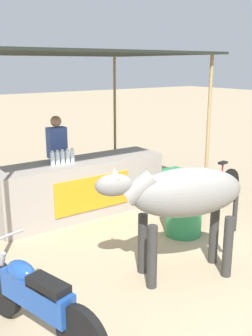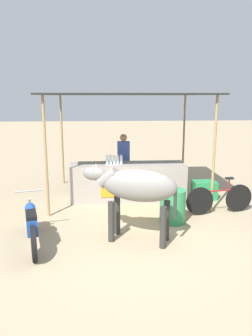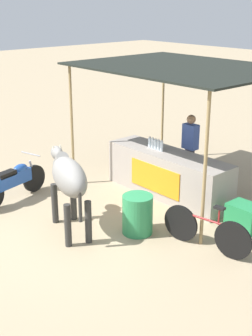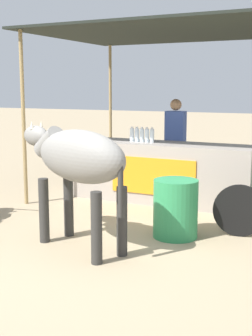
% 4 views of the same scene
% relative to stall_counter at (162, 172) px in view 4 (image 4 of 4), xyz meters
% --- Properties ---
extents(ground_plane, '(60.00, 60.00, 0.00)m').
position_rel_stall_counter_xyz_m(ground_plane, '(0.00, -2.20, -0.48)').
color(ground_plane, tan).
extents(stall_counter, '(3.00, 0.82, 0.96)m').
position_rel_stall_counter_xyz_m(stall_counter, '(0.00, 0.00, 0.00)').
color(stall_counter, '#9E9389').
rests_on(stall_counter, ground).
extents(stall_awning, '(4.20, 3.20, 2.75)m').
position_rel_stall_counter_xyz_m(stall_awning, '(0.00, 0.30, 2.16)').
color(stall_awning, black).
rests_on(stall_awning, ground).
extents(water_bottle_row, '(0.43, 0.07, 0.25)m').
position_rel_stall_counter_xyz_m(water_bottle_row, '(-0.35, -0.05, 0.59)').
color(water_bottle_row, silver).
rests_on(water_bottle_row, stall_counter).
extents(vendor_behind_counter, '(0.34, 0.22, 1.65)m').
position_rel_stall_counter_xyz_m(vendor_behind_counter, '(-0.06, 0.75, 0.37)').
color(vendor_behind_counter, '#383842').
rests_on(vendor_behind_counter, ground).
extents(water_barrel, '(0.55, 0.55, 0.73)m').
position_rel_stall_counter_xyz_m(water_barrel, '(0.85, -1.68, -0.12)').
color(water_barrel, '#2D8C51').
rests_on(water_barrel, ground).
extents(cow, '(1.83, 0.98, 1.44)m').
position_rel_stall_counter_xyz_m(cow, '(-0.03, -2.54, 0.55)').
color(cow, gray).
rests_on(cow, ground).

